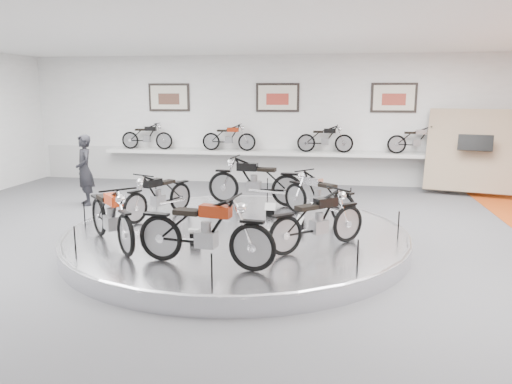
% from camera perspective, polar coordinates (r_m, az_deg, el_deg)
% --- Properties ---
extents(floor, '(16.00, 16.00, 0.00)m').
position_cam_1_polar(floor, '(9.29, -2.57, -6.58)').
color(floor, '#505052').
rests_on(floor, ground).
extents(ceiling, '(16.00, 16.00, 0.00)m').
position_cam_1_polar(ceiling, '(8.92, -2.81, 18.70)').
color(ceiling, white).
rests_on(ceiling, wall_back).
extents(wall_back, '(16.00, 0.00, 16.00)m').
position_cam_1_polar(wall_back, '(15.78, 2.47, 8.19)').
color(wall_back, white).
rests_on(wall_back, floor).
extents(dado_band, '(15.68, 0.04, 1.10)m').
position_cam_1_polar(dado_band, '(15.91, 2.42, 2.97)').
color(dado_band, '#BCBCBA').
rests_on(dado_band, floor).
extents(display_platform, '(6.40, 6.40, 0.30)m').
position_cam_1_polar(display_platform, '(9.53, -2.22, -5.18)').
color(display_platform, silver).
rests_on(display_platform, floor).
extents(platform_rim, '(6.40, 6.40, 0.10)m').
position_cam_1_polar(platform_rim, '(9.49, -2.23, -4.48)').
color(platform_rim, '#B2B2BA').
rests_on(platform_rim, display_platform).
extents(shelf, '(11.00, 0.55, 0.10)m').
position_cam_1_polar(shelf, '(15.57, 2.32, 4.46)').
color(shelf, silver).
rests_on(shelf, wall_back).
extents(poster_left, '(1.35, 0.06, 0.88)m').
position_cam_1_polar(poster_left, '(16.49, -9.91, 10.61)').
color(poster_left, beige).
rests_on(poster_left, wall_back).
extents(poster_center, '(1.35, 0.06, 0.88)m').
position_cam_1_polar(poster_center, '(15.72, 2.48, 10.73)').
color(poster_center, beige).
rests_on(poster_center, wall_back).
extents(poster_right, '(1.35, 0.06, 0.88)m').
position_cam_1_polar(poster_right, '(15.71, 15.48, 10.34)').
color(poster_right, beige).
rests_on(poster_right, wall_back).
extents(display_panel, '(2.56, 1.52, 2.30)m').
position_cam_1_polar(display_panel, '(15.33, 23.38, 4.38)').
color(display_panel, '#8F7A5D').
rests_on(display_panel, floor).
extents(shelf_bike_a, '(1.22, 0.43, 0.73)m').
position_cam_1_polar(shelf_bike_a, '(16.55, -12.36, 6.06)').
color(shelf_bike_a, black).
rests_on(shelf_bike_a, shelf).
extents(shelf_bike_b, '(1.22, 0.43, 0.73)m').
position_cam_1_polar(shelf_bike_b, '(15.77, -3.12, 6.06)').
color(shelf_bike_b, maroon).
rests_on(shelf_bike_b, shelf).
extents(shelf_bike_c, '(1.22, 0.43, 0.73)m').
position_cam_1_polar(shelf_bike_c, '(15.43, 7.90, 5.85)').
color(shelf_bike_c, black).
rests_on(shelf_bike_c, shelf).
extents(shelf_bike_d, '(1.22, 0.43, 0.73)m').
position_cam_1_polar(shelf_bike_d, '(15.61, 17.90, 5.48)').
color(shelf_bike_d, '#B6B7BB').
rests_on(shelf_bike_d, shelf).
extents(bike_a, '(1.63, 1.53, 0.97)m').
position_cam_1_polar(bike_a, '(10.28, 7.15, -0.37)').
color(bike_a, '#B6B7BB').
rests_on(bike_a, display_platform).
extents(bike_b, '(1.97, 0.87, 1.12)m').
position_cam_1_polar(bike_b, '(11.44, -0.12, 1.29)').
color(bike_b, black).
rests_on(bike_b, display_platform).
extents(bike_c, '(1.21, 1.72, 0.96)m').
position_cam_1_polar(bike_c, '(10.48, -11.06, -0.31)').
color(bike_c, black).
rests_on(bike_c, display_platform).
extents(bike_d, '(1.67, 1.75, 1.05)m').
position_cam_1_polar(bike_d, '(8.74, -16.24, -2.55)').
color(bike_d, red).
rests_on(bike_d, display_platform).
extents(bike_e, '(1.95, 0.96, 1.10)m').
position_cam_1_polar(bike_e, '(7.42, -5.87, -4.40)').
color(bike_e, maroon).
rests_on(bike_e, display_platform).
extents(bike_f, '(1.65, 1.56, 0.99)m').
position_cam_1_polar(bike_f, '(8.28, 7.11, -3.16)').
color(bike_f, black).
rests_on(bike_f, display_platform).
extents(visitor, '(0.75, 0.78, 1.81)m').
position_cam_1_polar(visitor, '(13.48, -19.00, 2.37)').
color(visitor, black).
rests_on(visitor, floor).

